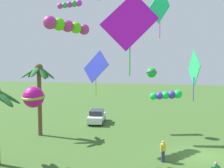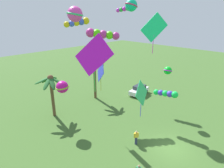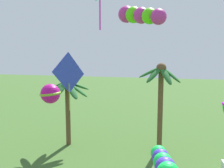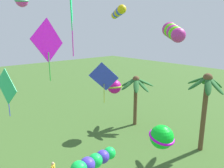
{
  "view_description": "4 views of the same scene",
  "coord_description": "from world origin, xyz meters",
  "px_view_note": "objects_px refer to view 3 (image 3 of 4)",
  "views": [
    {
      "loc": [
        -21.85,
        2.7,
        7.52
      ],
      "look_at": [
        -0.45,
        7.07,
        5.5
      ],
      "focal_mm": 44.14,
      "sensor_mm": 36.0,
      "label": 1
    },
    {
      "loc": [
        -15.69,
        -7.0,
        12.85
      ],
      "look_at": [
        -1.46,
        7.02,
        5.52
      ],
      "focal_mm": 30.75,
      "sensor_mm": 36.0,
      "label": 2
    },
    {
      "loc": [
        3.08,
        -7.08,
        8.7
      ],
      "look_at": [
        0.44,
        6.51,
        6.58
      ],
      "focal_mm": 44.55,
      "sensor_mm": 36.0,
      "label": 3
    },
    {
      "loc": [
        10.68,
        -2.72,
        10.45
      ],
      "look_at": [
        0.32,
        6.41,
        7.06
      ],
      "focal_mm": 34.62,
      "sensor_mm": 36.0,
      "label": 4
    }
  ],
  "objects_px": {
    "palm_tree_0": "(160,86)",
    "palm_tree_1": "(68,94)",
    "kite_diamond_0": "(69,74)",
    "kite_tube_9": "(139,15)",
    "kite_ball_3": "(50,94)",
    "kite_tube_4": "(163,163)"
  },
  "relations": [
    {
      "from": "palm_tree_1",
      "to": "kite_tube_4",
      "type": "height_order",
      "value": "palm_tree_1"
    },
    {
      "from": "kite_tube_9",
      "to": "kite_tube_4",
      "type": "bearing_deg",
      "value": -78.43
    },
    {
      "from": "kite_ball_3",
      "to": "kite_tube_4",
      "type": "xyz_separation_m",
      "value": [
        8.17,
        -8.73,
        -0.7
      ]
    },
    {
      "from": "palm_tree_0",
      "to": "kite_diamond_0",
      "type": "bearing_deg",
      "value": -125.61
    },
    {
      "from": "palm_tree_0",
      "to": "palm_tree_1",
      "type": "bearing_deg",
      "value": -176.69
    },
    {
      "from": "kite_diamond_0",
      "to": "kite_ball_3",
      "type": "relative_size",
      "value": 1.81
    },
    {
      "from": "palm_tree_0",
      "to": "kite_ball_3",
      "type": "distance_m",
      "value": 8.54
    },
    {
      "from": "kite_tube_9",
      "to": "kite_diamond_0",
      "type": "bearing_deg",
      "value": -134.35
    },
    {
      "from": "kite_diamond_0",
      "to": "kite_tube_9",
      "type": "xyz_separation_m",
      "value": [
        3.62,
        3.7,
        3.53
      ]
    },
    {
      "from": "kite_diamond_0",
      "to": "kite_ball_3",
      "type": "xyz_separation_m",
      "value": [
        -2.74,
        3.59,
        -1.91
      ]
    },
    {
      "from": "kite_tube_4",
      "to": "kite_tube_9",
      "type": "bearing_deg",
      "value": 101.57
    },
    {
      "from": "palm_tree_0",
      "to": "kite_ball_3",
      "type": "height_order",
      "value": "palm_tree_0"
    },
    {
      "from": "palm_tree_0",
      "to": "kite_diamond_0",
      "type": "distance_m",
      "value": 8.84
    },
    {
      "from": "kite_tube_4",
      "to": "palm_tree_1",
      "type": "bearing_deg",
      "value": 124.12
    },
    {
      "from": "palm_tree_1",
      "to": "kite_ball_3",
      "type": "distance_m",
      "value": 3.09
    },
    {
      "from": "kite_diamond_0",
      "to": "kite_tube_4",
      "type": "height_order",
      "value": "kite_diamond_0"
    },
    {
      "from": "palm_tree_0",
      "to": "kite_tube_4",
      "type": "distance_m",
      "value": 12.25
    },
    {
      "from": "kite_diamond_0",
      "to": "kite_ball_3",
      "type": "height_order",
      "value": "kite_diamond_0"
    },
    {
      "from": "palm_tree_1",
      "to": "kite_tube_4",
      "type": "xyz_separation_m",
      "value": [
        7.97,
        -11.76,
        -0.13
      ]
    },
    {
      "from": "palm_tree_0",
      "to": "kite_ball_3",
      "type": "relative_size",
      "value": 3.76
    },
    {
      "from": "kite_ball_3",
      "to": "kite_tube_9",
      "type": "bearing_deg",
      "value": 1.07
    },
    {
      "from": "kite_diamond_0",
      "to": "kite_tube_4",
      "type": "relative_size",
      "value": 1.18
    }
  ]
}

